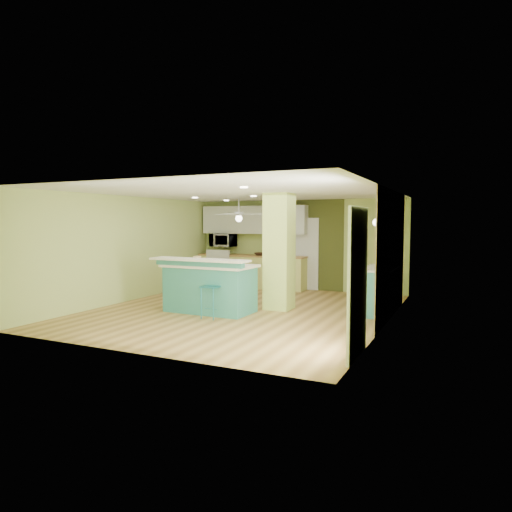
# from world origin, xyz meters

# --- Properties ---
(floor) EXTENTS (6.00, 7.00, 0.01)m
(floor) POSITION_xyz_m (0.00, 0.00, -0.01)
(floor) COLOR olive
(floor) RESTS_ON ground
(ceiling) EXTENTS (6.00, 7.00, 0.01)m
(ceiling) POSITION_xyz_m (0.00, 0.00, 2.50)
(ceiling) COLOR white
(ceiling) RESTS_ON wall_back
(wall_back) EXTENTS (6.00, 0.01, 2.50)m
(wall_back) POSITION_xyz_m (0.00, 3.50, 1.25)
(wall_back) COLOR #BACE6E
(wall_back) RESTS_ON floor
(wall_front) EXTENTS (6.00, 0.01, 2.50)m
(wall_front) POSITION_xyz_m (0.00, -3.50, 1.25)
(wall_front) COLOR #BACE6E
(wall_front) RESTS_ON floor
(wall_left) EXTENTS (0.01, 7.00, 2.50)m
(wall_left) POSITION_xyz_m (-3.00, 0.00, 1.25)
(wall_left) COLOR #BACE6E
(wall_left) RESTS_ON floor
(wall_right) EXTENTS (0.01, 7.00, 2.50)m
(wall_right) POSITION_xyz_m (3.00, 0.00, 1.25)
(wall_right) COLOR #BACE6E
(wall_right) RESTS_ON floor
(wood_panel) EXTENTS (0.02, 3.40, 2.50)m
(wood_panel) POSITION_xyz_m (2.99, 0.60, 1.25)
(wood_panel) COLOR olive
(wood_panel) RESTS_ON floor
(olive_accent) EXTENTS (2.20, 0.02, 2.50)m
(olive_accent) POSITION_xyz_m (0.20, 3.49, 1.25)
(olive_accent) COLOR #444A1D
(olive_accent) RESTS_ON floor
(interior_door) EXTENTS (0.82, 0.05, 2.00)m
(interior_door) POSITION_xyz_m (0.20, 3.46, 1.00)
(interior_door) COLOR silver
(interior_door) RESTS_ON floor
(french_door) EXTENTS (0.04, 1.08, 2.10)m
(french_door) POSITION_xyz_m (2.97, -2.30, 1.05)
(french_door) COLOR white
(french_door) RESTS_ON floor
(column) EXTENTS (0.55, 0.55, 2.50)m
(column) POSITION_xyz_m (0.65, 0.50, 1.25)
(column) COLOR #C6E068
(column) RESTS_ON floor
(kitchen_run) EXTENTS (3.25, 0.63, 0.94)m
(kitchen_run) POSITION_xyz_m (-1.30, 3.20, 0.47)
(kitchen_run) COLOR #DCDE74
(kitchen_run) RESTS_ON floor
(stove) EXTENTS (0.76, 0.66, 1.08)m
(stove) POSITION_xyz_m (-2.25, 3.19, 0.46)
(stove) COLOR silver
(stove) RESTS_ON floor
(upper_cabinets) EXTENTS (3.20, 0.34, 0.80)m
(upper_cabinets) POSITION_xyz_m (-1.30, 3.32, 1.95)
(upper_cabinets) COLOR silver
(upper_cabinets) RESTS_ON wall_back
(microwave) EXTENTS (0.70, 0.48, 0.39)m
(microwave) POSITION_xyz_m (-2.25, 3.20, 1.35)
(microwave) COLOR white
(microwave) RESTS_ON wall_back
(ceiling_fan) EXTENTS (1.41, 1.41, 0.61)m
(ceiling_fan) POSITION_xyz_m (-1.10, 2.00, 2.08)
(ceiling_fan) COLOR silver
(ceiling_fan) RESTS_ON ceiling
(pendant_lamp) EXTENTS (0.14, 0.14, 0.69)m
(pendant_lamp) POSITION_xyz_m (2.65, 0.75, 1.88)
(pendant_lamp) COLOR white
(pendant_lamp) RESTS_ON ceiling
(wall_decor) EXTENTS (0.03, 0.90, 0.70)m
(wall_decor) POSITION_xyz_m (2.96, 0.80, 1.55)
(wall_decor) COLOR brown
(wall_decor) RESTS_ON wood_panel
(peninsula) EXTENTS (2.17, 1.18, 1.15)m
(peninsula) POSITION_xyz_m (-0.55, -0.42, 0.53)
(peninsula) COLOR teal
(peninsula) RESTS_ON floor
(bar_stool) EXTENTS (0.33, 0.33, 0.98)m
(bar_stool) POSITION_xyz_m (-0.20, -0.91, 0.66)
(bar_stool) COLOR #1D7383
(bar_stool) RESTS_ON floor
(side_counter) EXTENTS (0.63, 1.48, 0.95)m
(side_counter) POSITION_xyz_m (2.70, 0.99, 0.48)
(side_counter) COLOR teal
(side_counter) RESTS_ON floor
(fruit_bowl) EXTENTS (0.34, 0.34, 0.08)m
(fruit_bowl) POSITION_xyz_m (-1.01, 3.14, 0.98)
(fruit_bowl) COLOR #331E15
(fruit_bowl) RESTS_ON kitchen_run
(canister) EXTENTS (0.17, 0.17, 0.16)m
(canister) POSITION_xyz_m (-0.88, -0.38, 1.08)
(canister) COLOR gold
(canister) RESTS_ON peninsula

